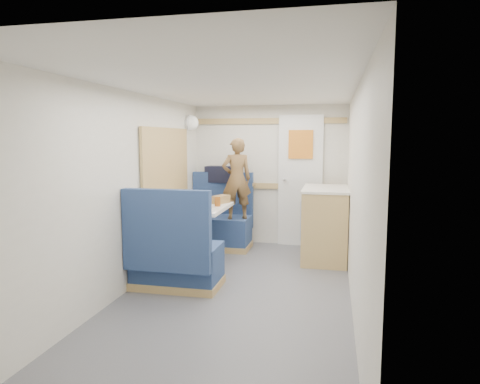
% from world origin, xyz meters
% --- Properties ---
extents(floor, '(4.50, 4.50, 0.00)m').
position_xyz_m(floor, '(0.00, 0.00, 0.00)').
color(floor, '#515156').
rests_on(floor, ground).
extents(ceiling, '(4.50, 4.50, 0.00)m').
position_xyz_m(ceiling, '(0.00, 0.00, 2.00)').
color(ceiling, silver).
rests_on(ceiling, wall_back).
extents(wall_back, '(2.20, 0.02, 2.00)m').
position_xyz_m(wall_back, '(0.00, 2.25, 1.00)').
color(wall_back, silver).
rests_on(wall_back, floor).
extents(wall_left, '(0.02, 4.50, 2.00)m').
position_xyz_m(wall_left, '(-1.10, 0.00, 1.00)').
color(wall_left, silver).
rests_on(wall_left, floor).
extents(wall_right, '(0.02, 4.50, 2.00)m').
position_xyz_m(wall_right, '(1.10, 0.00, 1.00)').
color(wall_right, silver).
rests_on(wall_right, floor).
extents(oak_trim_low, '(2.15, 0.02, 0.08)m').
position_xyz_m(oak_trim_low, '(0.00, 2.23, 0.85)').
color(oak_trim_low, '#A6834B').
rests_on(oak_trim_low, wall_back).
extents(oak_trim_high, '(2.15, 0.02, 0.08)m').
position_xyz_m(oak_trim_high, '(0.00, 2.23, 1.78)').
color(oak_trim_high, '#A6834B').
rests_on(oak_trim_high, wall_back).
extents(side_window, '(0.04, 1.30, 0.72)m').
position_xyz_m(side_window, '(-1.08, 1.00, 1.25)').
color(side_window, '#B2BDA0').
rests_on(side_window, wall_left).
extents(rear_door, '(0.62, 0.12, 1.86)m').
position_xyz_m(rear_door, '(0.45, 2.22, 0.97)').
color(rear_door, white).
rests_on(rear_door, wall_back).
extents(dinette_table, '(0.62, 0.92, 0.72)m').
position_xyz_m(dinette_table, '(-0.65, 1.00, 0.57)').
color(dinette_table, white).
rests_on(dinette_table, floor).
extents(bench_far, '(0.90, 0.59, 1.05)m').
position_xyz_m(bench_far, '(-0.65, 1.86, 0.30)').
color(bench_far, navy).
rests_on(bench_far, floor).
extents(bench_near, '(0.90, 0.59, 1.05)m').
position_xyz_m(bench_near, '(-0.65, 0.14, 0.30)').
color(bench_near, navy).
rests_on(bench_near, floor).
extents(ledge, '(0.90, 0.14, 0.04)m').
position_xyz_m(ledge, '(-0.65, 2.12, 0.88)').
color(ledge, '#A6834B').
rests_on(ledge, bench_far).
extents(dome_light, '(0.20, 0.20, 0.20)m').
position_xyz_m(dome_light, '(-1.04, 1.85, 1.75)').
color(dome_light, white).
rests_on(dome_light, wall_left).
extents(galley_counter, '(0.57, 0.92, 0.92)m').
position_xyz_m(galley_counter, '(0.82, 1.55, 0.47)').
color(galley_counter, '#A6834B').
rests_on(galley_counter, floor).
extents(person, '(0.47, 0.40, 1.09)m').
position_xyz_m(person, '(-0.36, 1.70, 0.99)').
color(person, brown).
rests_on(person, bench_far).
extents(duffel_bag, '(0.51, 0.30, 0.23)m').
position_xyz_m(duffel_bag, '(-0.66, 2.12, 1.02)').
color(duffel_bag, black).
rests_on(duffel_bag, ledge).
extents(tray, '(0.40, 0.44, 0.02)m').
position_xyz_m(tray, '(-0.57, 0.78, 0.73)').
color(tray, silver).
rests_on(tray, dinette_table).
extents(orange_fruit, '(0.07, 0.07, 0.07)m').
position_xyz_m(orange_fruit, '(-0.58, 0.79, 0.77)').
color(orange_fruit, orange).
rests_on(orange_fruit, tray).
extents(cheese_block, '(0.11, 0.08, 0.04)m').
position_xyz_m(cheese_block, '(-0.62, 0.72, 0.76)').
color(cheese_block, '#F1E68B').
rests_on(cheese_block, tray).
extents(wine_glass, '(0.08, 0.08, 0.17)m').
position_xyz_m(wine_glass, '(-0.67, 1.00, 0.84)').
color(wine_glass, white).
rests_on(wine_glass, dinette_table).
extents(tumbler_left, '(0.08, 0.08, 0.12)m').
position_xyz_m(tumbler_left, '(-0.88, 0.83, 0.78)').
color(tumbler_left, white).
rests_on(tumbler_left, dinette_table).
extents(tumbler_mid, '(0.07, 0.07, 0.12)m').
position_xyz_m(tumbler_mid, '(-0.70, 1.38, 0.78)').
color(tumbler_mid, silver).
rests_on(tumbler_mid, dinette_table).
extents(beer_glass, '(0.07, 0.07, 0.11)m').
position_xyz_m(beer_glass, '(-0.45, 1.05, 0.78)').
color(beer_glass, '#944B15').
rests_on(beer_glass, dinette_table).
extents(pepper_grinder, '(0.04, 0.04, 0.10)m').
position_xyz_m(pepper_grinder, '(-0.57, 1.02, 0.77)').
color(pepper_grinder, black).
rests_on(pepper_grinder, dinette_table).
extents(salt_grinder, '(0.04, 0.04, 0.09)m').
position_xyz_m(salt_grinder, '(-0.74, 0.97, 0.77)').
color(salt_grinder, silver).
rests_on(salt_grinder, dinette_table).
extents(bread_loaf, '(0.20, 0.27, 0.10)m').
position_xyz_m(bread_loaf, '(-0.47, 1.30, 0.77)').
color(bread_loaf, brown).
rests_on(bread_loaf, dinette_table).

